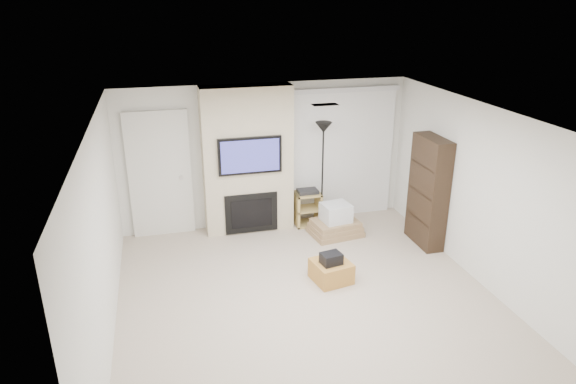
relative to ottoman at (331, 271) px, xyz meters
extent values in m
cube|color=#BEAB97|center=(-0.46, -0.50, -0.15)|extent=(5.00, 5.50, 0.00)
cube|color=white|center=(-0.46, -0.50, 2.35)|extent=(5.00, 5.50, 0.00)
cube|color=silver|center=(-0.46, 2.25, 1.10)|extent=(5.00, 0.00, 2.50)
cube|color=silver|center=(-0.46, -3.25, 1.10)|extent=(5.00, 0.00, 2.50)
cube|color=silver|center=(-2.96, -0.50, 1.10)|extent=(0.00, 5.50, 2.50)
cube|color=silver|center=(2.04, -0.50, 1.10)|extent=(0.00, 5.50, 2.50)
cube|color=silver|center=(-0.06, 0.30, 2.35)|extent=(0.35, 0.18, 0.01)
cube|color=#B77D35|center=(0.00, 0.00, 0.00)|extent=(0.58, 0.58, 0.30)
cube|color=black|center=(-0.02, -0.04, 0.23)|extent=(0.32, 0.27, 0.16)
cube|color=beige|center=(-0.81, 2.05, 1.10)|extent=(1.50, 0.40, 2.50)
cube|color=black|center=(-0.81, 1.82, 1.25)|extent=(1.05, 0.06, 0.62)
cube|color=navy|center=(-0.81, 1.78, 1.25)|extent=(0.96, 0.00, 0.54)
cube|color=black|center=(-0.81, 1.84, 0.22)|extent=(0.90, 0.04, 0.70)
cube|color=black|center=(-0.81, 1.82, 0.22)|extent=(0.70, 0.02, 0.50)
cube|color=silver|center=(-2.26, 2.21, 0.92)|extent=(1.02, 0.08, 2.14)
cube|color=beige|center=(-2.26, 2.22, 0.87)|extent=(0.90, 0.05, 2.05)
cylinder|color=silver|center=(-1.92, 2.17, 0.85)|extent=(0.07, 0.06, 0.07)
cube|color=silver|center=(0.94, 2.19, 2.18)|extent=(1.98, 0.10, 0.08)
cube|color=white|center=(0.94, 2.20, 0.99)|extent=(1.90, 0.03, 2.29)
cylinder|color=black|center=(0.43, 1.80, -0.14)|extent=(0.28, 0.28, 0.03)
cylinder|color=black|center=(0.43, 1.80, 0.75)|extent=(0.03, 0.03, 1.76)
cone|color=black|center=(0.43, 1.80, 1.65)|extent=(0.28, 0.28, 0.18)
cube|color=tan|center=(0.01, 1.94, 0.15)|extent=(0.04, 0.38, 0.60)
cube|color=tan|center=(0.42, 1.94, 0.15)|extent=(0.04, 0.38, 0.60)
cube|color=tan|center=(0.22, 1.94, -0.14)|extent=(0.45, 0.38, 0.03)
cube|color=tan|center=(0.22, 1.94, 0.15)|extent=(0.45, 0.38, 0.03)
cube|color=tan|center=(0.22, 1.94, 0.43)|extent=(0.45, 0.38, 0.03)
cube|color=black|center=(0.22, 1.94, 0.48)|extent=(0.35, 0.25, 0.06)
cube|color=#9E7D55|center=(0.57, 1.42, -0.10)|extent=(0.91, 0.74, 0.09)
cube|color=#9E7D55|center=(0.57, 1.42, -0.02)|extent=(0.86, 0.69, 0.08)
cube|color=#9E7D55|center=(0.57, 1.42, 0.06)|extent=(0.82, 0.65, 0.08)
cube|color=silver|center=(0.57, 1.42, 0.26)|extent=(0.51, 0.46, 0.30)
cube|color=black|center=(1.88, 0.76, 0.75)|extent=(0.30, 0.80, 1.80)
cube|color=black|center=(1.86, 0.76, 0.30)|extent=(0.26, 0.72, 0.02)
cube|color=black|center=(1.86, 0.76, 0.75)|extent=(0.26, 0.72, 0.02)
cube|color=black|center=(1.86, 0.76, 1.20)|extent=(0.26, 0.72, 0.02)
camera|label=1|loc=(-2.21, -6.08, 3.71)|focal=32.00mm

